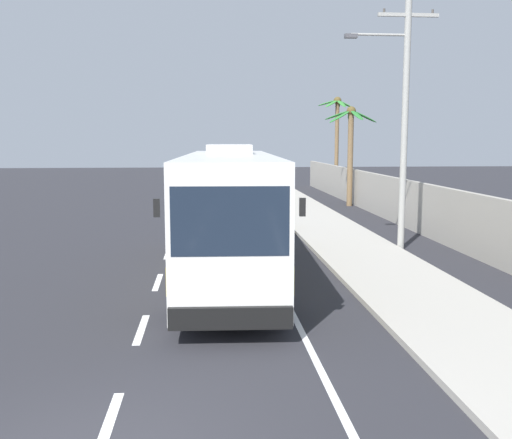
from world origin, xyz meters
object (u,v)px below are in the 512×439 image
(palm_nearest, at_px, (337,127))
(palm_second, at_px, (350,138))
(utility_pole_mid, at_px, (403,102))
(coach_bus_foreground, at_px, (230,209))
(motorcycle_beside_bus, at_px, (279,216))

(palm_nearest, relative_size, palm_second, 1.18)
(utility_pole_mid, height_order, palm_nearest, utility_pole_mid)
(coach_bus_foreground, distance_m, palm_second, 19.95)
(motorcycle_beside_bus, bearing_deg, utility_pole_mid, -50.96)
(motorcycle_beside_bus, xyz_separation_m, palm_nearest, (6.36, 17.12, 4.29))
(coach_bus_foreground, distance_m, motorcycle_beside_bus, 9.04)
(motorcycle_beside_bus, distance_m, utility_pole_mid, 7.73)
(palm_second, bearing_deg, palm_nearest, 83.60)
(utility_pole_mid, bearing_deg, coach_bus_foreground, -149.15)
(palm_nearest, height_order, palm_second, palm_nearest)
(coach_bus_foreground, height_order, motorcycle_beside_bus, coach_bus_foreground)
(palm_nearest, bearing_deg, motorcycle_beside_bus, -110.37)
(motorcycle_beside_bus, height_order, utility_pole_mid, utility_pole_mid)
(motorcycle_beside_bus, xyz_separation_m, utility_pole_mid, (3.88, -4.78, 4.66))
(coach_bus_foreground, distance_m, utility_pole_mid, 8.13)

